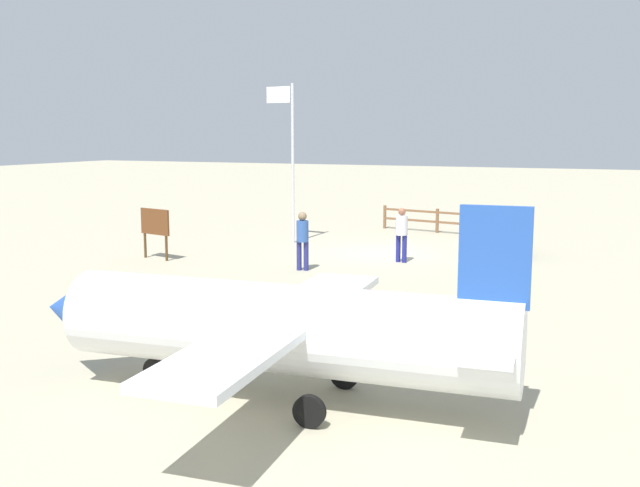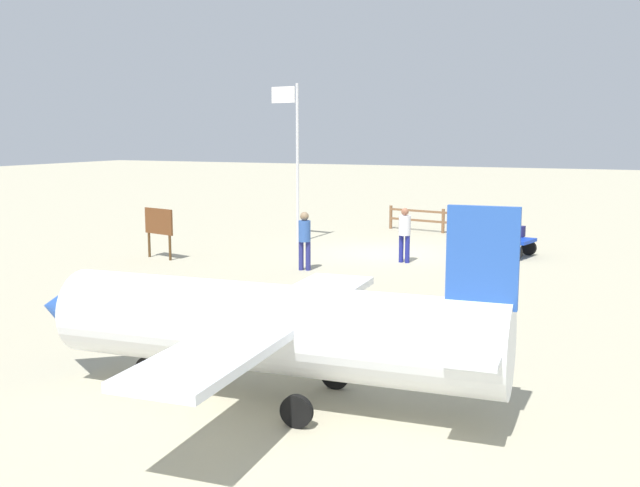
% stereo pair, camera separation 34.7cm
% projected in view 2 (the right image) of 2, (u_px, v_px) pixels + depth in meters
% --- Properties ---
extents(ground_plane, '(120.00, 120.00, 0.00)m').
position_uv_depth(ground_plane, '(385.00, 253.00, 23.23)').
color(ground_plane, '#ACA589').
extents(luggage_cart, '(1.92, 1.58, 0.56)m').
position_uv_depth(luggage_cart, '(503.00, 242.00, 22.73)').
color(luggage_cart, '#1236B2').
rests_on(luggage_cart, ground).
extents(suitcase_maroon, '(0.59, 0.48, 0.24)m').
position_uv_depth(suitcase_maroon, '(497.00, 234.00, 22.68)').
color(suitcase_maroon, gray).
rests_on(suitcase_maroon, luggage_cart).
extents(suitcase_navy, '(0.61, 0.50, 0.35)m').
position_uv_depth(suitcase_navy, '(505.00, 231.00, 22.88)').
color(suitcase_navy, black).
rests_on(suitcase_navy, luggage_cart).
extents(suitcase_dark, '(0.60, 0.41, 0.33)m').
position_uv_depth(suitcase_dark, '(515.00, 231.00, 22.99)').
color(suitcase_dark, '#201F51').
rests_on(suitcase_dark, luggage_cart).
extents(suitcase_tan, '(0.64, 0.42, 0.37)m').
position_uv_depth(suitcase_tan, '(491.00, 231.00, 22.87)').
color(suitcase_tan, navy).
rests_on(suitcase_tan, luggage_cart).
extents(worker_lead, '(0.39, 0.39, 1.62)m').
position_uv_depth(worker_lead, '(405.00, 231.00, 21.45)').
color(worker_lead, navy).
rests_on(worker_lead, ground).
extents(worker_trailing, '(0.39, 0.39, 1.64)m').
position_uv_depth(worker_trailing, '(305.00, 236.00, 20.24)').
color(worker_trailing, navy).
rests_on(worker_trailing, ground).
extents(airplane_near, '(7.34, 6.39, 2.90)m').
position_uv_depth(airplane_near, '(256.00, 325.00, 10.39)').
color(airplane_near, white).
rests_on(airplane_near, ground).
extents(flagpole, '(1.06, 0.19, 5.45)m').
position_uv_depth(flagpole, '(294.00, 148.00, 25.10)').
color(flagpole, silver).
rests_on(flagpole, ground).
extents(signboard, '(1.19, 0.35, 1.53)m').
position_uv_depth(signboard, '(159.00, 225.00, 22.11)').
color(signboard, '#4C3319').
rests_on(signboard, ground).
extents(wooden_fence, '(4.62, 1.02, 0.92)m').
position_uv_depth(wooden_fence, '(443.00, 219.00, 27.82)').
color(wooden_fence, brown).
rests_on(wooden_fence, ground).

